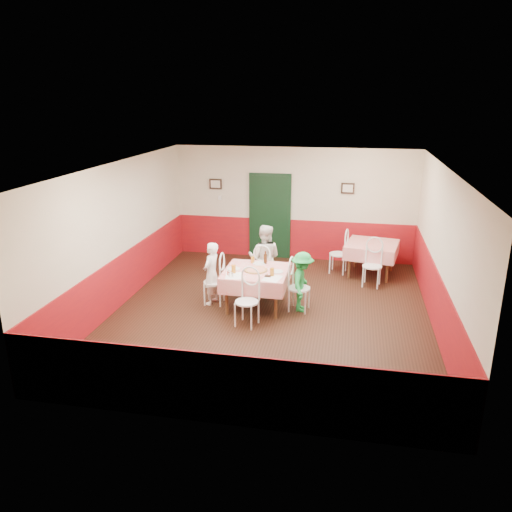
% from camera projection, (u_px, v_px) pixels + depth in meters
% --- Properties ---
extents(floor, '(7.00, 7.00, 0.00)m').
position_uv_depth(floor, '(271.00, 313.00, 9.60)').
color(floor, black).
rests_on(floor, ground).
extents(ceiling, '(7.00, 7.00, 0.00)m').
position_uv_depth(ceiling, '(272.00, 166.00, 8.74)').
color(ceiling, white).
rests_on(ceiling, back_wall).
extents(back_wall, '(6.00, 0.10, 2.80)m').
position_uv_depth(back_wall, '(294.00, 204.00, 12.44)').
color(back_wall, beige).
rests_on(back_wall, ground).
extents(front_wall, '(6.00, 0.10, 2.80)m').
position_uv_depth(front_wall, '(224.00, 324.00, 5.90)').
color(front_wall, beige).
rests_on(front_wall, ground).
extents(left_wall, '(0.10, 7.00, 2.80)m').
position_uv_depth(left_wall, '(120.00, 235.00, 9.71)').
color(left_wall, beige).
rests_on(left_wall, ground).
extents(right_wall, '(0.10, 7.00, 2.80)m').
position_uv_depth(right_wall, '(442.00, 252.00, 8.62)').
color(right_wall, beige).
rests_on(right_wall, ground).
extents(wainscot_back, '(6.00, 0.03, 1.00)m').
position_uv_depth(wainscot_back, '(293.00, 239.00, 12.70)').
color(wainscot_back, maroon).
rests_on(wainscot_back, ground).
extents(wainscot_front, '(6.00, 0.03, 1.00)m').
position_uv_depth(wainscot_front, '(226.00, 390.00, 6.19)').
color(wainscot_front, maroon).
rests_on(wainscot_front, ground).
extents(wainscot_left, '(0.03, 7.00, 1.00)m').
position_uv_depth(wainscot_left, '(124.00, 278.00, 9.98)').
color(wainscot_left, maroon).
rests_on(wainscot_left, ground).
extents(wainscot_right, '(0.03, 7.00, 1.00)m').
position_uv_depth(wainscot_right, '(436.00, 300.00, 8.90)').
color(wainscot_right, maroon).
rests_on(wainscot_right, ground).
extents(door, '(0.96, 0.06, 2.10)m').
position_uv_depth(door, '(270.00, 217.00, 12.61)').
color(door, black).
rests_on(door, ground).
extents(picture_left, '(0.32, 0.03, 0.26)m').
position_uv_depth(picture_left, '(216.00, 184.00, 12.61)').
color(picture_left, black).
rests_on(picture_left, back_wall).
extents(picture_right, '(0.32, 0.03, 0.26)m').
position_uv_depth(picture_right, '(348.00, 188.00, 12.02)').
color(picture_right, black).
rests_on(picture_right, back_wall).
extents(thermostat, '(0.10, 0.03, 0.10)m').
position_uv_depth(thermostat, '(220.00, 198.00, 12.70)').
color(thermostat, white).
rests_on(thermostat, back_wall).
extents(main_table, '(1.23, 1.23, 0.77)m').
position_uv_depth(main_table, '(256.00, 289.00, 9.76)').
color(main_table, red).
rests_on(main_table, ground).
extents(second_table, '(1.30, 1.30, 0.77)m').
position_uv_depth(second_table, '(371.00, 259.00, 11.54)').
color(second_table, red).
rests_on(second_table, ground).
extents(chair_left, '(0.42, 0.42, 0.90)m').
position_uv_depth(chair_left, '(214.00, 282.00, 9.90)').
color(chair_left, white).
rests_on(chair_left, ground).
extents(chair_right, '(0.47, 0.47, 0.90)m').
position_uv_depth(chair_right, '(299.00, 288.00, 9.58)').
color(chair_right, white).
rests_on(chair_right, ground).
extents(chair_far, '(0.44, 0.44, 0.90)m').
position_uv_depth(chair_far, '(264.00, 271.00, 10.53)').
color(chair_far, white).
rests_on(chair_far, ground).
extents(chair_near, '(0.50, 0.50, 0.90)m').
position_uv_depth(chair_near, '(247.00, 302.00, 8.94)').
color(chair_near, white).
rests_on(chair_near, ground).
extents(chair_second_a, '(0.49, 0.49, 0.90)m').
position_uv_depth(chair_second_a, '(338.00, 254.00, 11.65)').
color(chair_second_a, white).
rests_on(chair_second_a, ground).
extents(chair_second_b, '(0.49, 0.49, 0.90)m').
position_uv_depth(chair_second_b, '(372.00, 266.00, 10.81)').
color(chair_second_b, white).
rests_on(chair_second_b, ground).
extents(pizza, '(0.43, 0.43, 0.03)m').
position_uv_depth(pizza, '(256.00, 270.00, 9.62)').
color(pizza, '#B74723').
rests_on(pizza, main_table).
extents(plate_left, '(0.25, 0.25, 0.01)m').
position_uv_depth(plate_left, '(234.00, 269.00, 9.71)').
color(plate_left, white).
rests_on(plate_left, main_table).
extents(plate_right, '(0.25, 0.25, 0.01)m').
position_uv_depth(plate_right, '(277.00, 271.00, 9.55)').
color(plate_right, white).
rests_on(plate_right, main_table).
extents(plate_far, '(0.25, 0.25, 0.01)m').
position_uv_depth(plate_far, '(259.00, 263.00, 10.02)').
color(plate_far, white).
rests_on(plate_far, main_table).
extents(glass_a, '(0.09, 0.09, 0.16)m').
position_uv_depth(glass_a, '(234.00, 269.00, 9.48)').
color(glass_a, '#BF7219').
rests_on(glass_a, main_table).
extents(glass_b, '(0.08, 0.08, 0.15)m').
position_uv_depth(glass_b, '(272.00, 272.00, 9.33)').
color(glass_b, '#BF7219').
rests_on(glass_b, main_table).
extents(glass_c, '(0.07, 0.07, 0.13)m').
position_uv_depth(glass_c, '(253.00, 260.00, 10.05)').
color(glass_c, '#BF7219').
rests_on(glass_c, main_table).
extents(beer_bottle, '(0.07, 0.07, 0.24)m').
position_uv_depth(beer_bottle, '(265.00, 258.00, 9.99)').
color(beer_bottle, '#381C0A').
rests_on(beer_bottle, main_table).
extents(shaker_a, '(0.04, 0.04, 0.09)m').
position_uv_depth(shaker_a, '(229.00, 274.00, 9.30)').
color(shaker_a, silver).
rests_on(shaker_a, main_table).
extents(shaker_b, '(0.04, 0.04, 0.09)m').
position_uv_depth(shaker_b, '(232.00, 275.00, 9.26)').
color(shaker_b, silver).
rests_on(shaker_b, main_table).
extents(shaker_c, '(0.04, 0.04, 0.09)m').
position_uv_depth(shaker_c, '(228.00, 273.00, 9.36)').
color(shaker_c, '#B23319').
rests_on(shaker_c, main_table).
extents(menu_left, '(0.35, 0.44, 0.00)m').
position_uv_depth(menu_left, '(234.00, 275.00, 9.36)').
color(menu_left, white).
rests_on(menu_left, main_table).
extents(menu_right, '(0.38, 0.45, 0.00)m').
position_uv_depth(menu_right, '(272.00, 278.00, 9.22)').
color(menu_right, white).
rests_on(menu_right, main_table).
extents(wallet, '(0.11, 0.09, 0.02)m').
position_uv_depth(wallet, '(268.00, 276.00, 9.30)').
color(wallet, black).
rests_on(wallet, main_table).
extents(diner_left, '(0.41, 0.52, 1.26)m').
position_uv_depth(diner_left, '(211.00, 273.00, 9.85)').
color(diner_left, gray).
rests_on(diner_left, ground).
extents(diner_far, '(0.71, 0.56, 1.44)m').
position_uv_depth(diner_far, '(264.00, 258.00, 10.50)').
color(diner_far, gray).
rests_on(diner_far, ground).
extents(diner_right, '(0.45, 0.77, 1.17)m').
position_uv_depth(diner_right, '(302.00, 282.00, 9.53)').
color(diner_right, gray).
rests_on(diner_right, ground).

